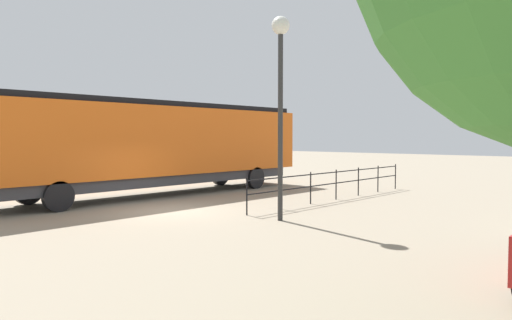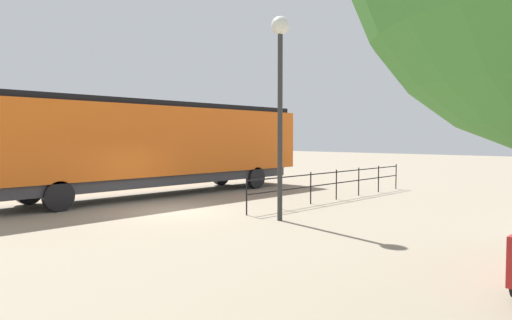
{
  "view_description": "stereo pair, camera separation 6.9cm",
  "coord_description": "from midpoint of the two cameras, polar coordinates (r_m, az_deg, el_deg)",
  "views": [
    {
      "loc": [
        13.63,
        -10.35,
        2.66
      ],
      "look_at": [
        1.56,
        2.81,
        1.79
      ],
      "focal_mm": 33.17,
      "sensor_mm": 36.0,
      "label": 1
    },
    {
      "loc": [
        13.68,
        -10.3,
        2.66
      ],
      "look_at": [
        1.56,
        2.81,
        1.79
      ],
      "focal_mm": 33.17,
      "sensor_mm": 36.0,
      "label": 2
    }
  ],
  "objects": [
    {
      "name": "ground_plane",
      "position": [
        17.33,
        -10.09,
        -6.07
      ],
      "size": [
        120.0,
        120.0,
        0.0
      ],
      "primitive_type": "plane",
      "color": "gray"
    },
    {
      "name": "locomotive",
      "position": [
        22.14,
        -10.71,
        1.99
      ],
      "size": [
        2.94,
        16.14,
        4.22
      ],
      "color": "orange",
      "rests_on": "ground_plane"
    },
    {
      "name": "lamp_post",
      "position": [
        15.09,
        3.06,
        10.64
      ],
      "size": [
        0.57,
        0.57,
        6.43
      ],
      "color": "#2D2D2D",
      "rests_on": "ground_plane"
    },
    {
      "name": "platform_fence",
      "position": [
        20.33,
        9.77,
        -2.43
      ],
      "size": [
        0.05,
        11.04,
        1.27
      ],
      "color": "black",
      "rests_on": "ground_plane"
    }
  ]
}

